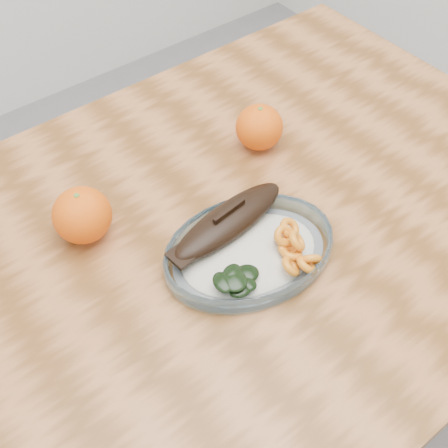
# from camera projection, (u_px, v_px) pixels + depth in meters

# --- Properties ---
(ground) EXTENTS (3.00, 3.00, 0.00)m
(ground) POSITION_uv_depth(u_px,v_px,m) (223.00, 417.00, 1.43)
(ground) COLOR slate
(ground) RESTS_ON ground
(dining_table) EXTENTS (1.20, 0.80, 0.75)m
(dining_table) POSITION_uv_depth(u_px,v_px,m) (223.00, 267.00, 0.93)
(dining_table) COLOR brown
(dining_table) RESTS_ON ground
(plated_meal) EXTENTS (0.55, 0.55, 0.08)m
(plated_meal) POSITION_uv_depth(u_px,v_px,m) (249.00, 249.00, 0.81)
(plated_meal) COLOR white
(plated_meal) RESTS_ON dining_table
(orange_left) EXTENTS (0.09, 0.09, 0.09)m
(orange_left) POSITION_uv_depth(u_px,v_px,m) (82.00, 215.00, 0.82)
(orange_left) COLOR #DC4404
(orange_left) RESTS_ON dining_table
(orange_right) EXTENTS (0.08, 0.08, 0.08)m
(orange_right) POSITION_uv_depth(u_px,v_px,m) (259.00, 127.00, 0.95)
(orange_right) COLOR #DC4404
(orange_right) RESTS_ON dining_table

